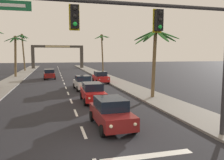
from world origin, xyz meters
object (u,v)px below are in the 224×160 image
object	(u,v)px
sedan_third_in_queue	(93,92)
sedan_parked_nearest_kerb	(101,77)
palm_left_farthest	(23,45)
town_gateway_arch	(58,53)
palm_right_second	(155,45)
sedan_lead_at_stop_bar	(111,112)
palm_right_farthest	(102,45)
sedan_fifth_in_queue	(83,83)
sedan_oncoming_far	(49,74)
traffic_signal_mast	(161,34)
palm_left_third	(15,49)

from	to	relation	value
sedan_third_in_queue	sedan_parked_nearest_kerb	bearing A→B (deg)	75.10
palm_left_farthest	town_gateway_arch	size ratio (longest dim) A/B	0.62
sedan_parked_nearest_kerb	palm_right_second	distance (m)	13.77
sedan_lead_at_stop_bar	palm_left_farthest	bearing A→B (deg)	102.24
town_gateway_arch	palm_right_farthest	bearing A→B (deg)	-70.72
sedan_fifth_in_queue	palm_left_farthest	distance (m)	35.36
sedan_third_in_queue	palm_right_farthest	world-z (taller)	palm_right_farthest
sedan_oncoming_far	palm_right_farthest	xyz separation A→B (m)	(10.44, 5.26, 5.23)
traffic_signal_mast	sedan_fifth_in_queue	distance (m)	17.78
sedan_fifth_in_queue	sedan_parked_nearest_kerb	size ratio (longest dim) A/B	1.01
traffic_signal_mast	sedan_fifth_in_queue	bearing A→B (deg)	94.34
sedan_parked_nearest_kerb	palm_right_second	bearing A→B (deg)	-78.81
palm_left_farthest	palm_right_farthest	size ratio (longest dim) A/B	1.12
sedan_lead_at_stop_bar	sedan_third_in_queue	size ratio (longest dim) A/B	1.00
palm_left_third	palm_left_farthest	bearing A→B (deg)	92.20
sedan_fifth_in_queue	sedan_third_in_queue	bearing A→B (deg)	-90.38
traffic_signal_mast	sedan_parked_nearest_kerb	size ratio (longest dim) A/B	2.51
sedan_third_in_queue	sedan_parked_nearest_kerb	world-z (taller)	same
sedan_fifth_in_queue	town_gateway_arch	bearing A→B (deg)	92.57
sedan_fifth_in_queue	palm_right_second	world-z (taller)	palm_right_second
traffic_signal_mast	palm_right_farthest	xyz separation A→B (m)	(5.09, 35.82, 1.01)
sedan_oncoming_far	palm_right_second	xyz separation A→B (m)	(9.97, -20.38, 4.21)
sedan_lead_at_stop_bar	sedan_fifth_in_queue	world-z (taller)	same
sedan_oncoming_far	palm_left_third	bearing A→B (deg)	144.10
sedan_oncoming_far	palm_right_second	size ratio (longest dim) A/B	0.67
sedan_third_in_queue	sedan_fifth_in_queue	distance (m)	7.10
sedan_third_in_queue	palm_right_farthest	size ratio (longest dim) A/B	0.54
palm_right_second	palm_right_farthest	world-z (taller)	palm_right_farthest
palm_left_third	palm_left_farthest	size ratio (longest dim) A/B	0.82
sedan_third_in_queue	sedan_lead_at_stop_bar	bearing A→B (deg)	-91.36
sedan_lead_at_stop_bar	palm_right_second	bearing A→B (deg)	49.30
palm_right_farthest	town_gateway_arch	size ratio (longest dim) A/B	0.55
sedan_parked_nearest_kerb	palm_right_second	world-z (taller)	palm_right_second
palm_left_third	sedan_fifth_in_queue	bearing A→B (deg)	-60.59
sedan_oncoming_far	sedan_lead_at_stop_bar	bearing A→B (deg)	-82.09
traffic_signal_mast	palm_left_third	size ratio (longest dim) A/B	1.48
sedan_lead_at_stop_bar	palm_left_farthest	world-z (taller)	palm_left_farthest
sedan_third_in_queue	palm_left_farthest	distance (m)	42.09
sedan_lead_at_stop_bar	palm_left_third	world-z (taller)	palm_left_third
palm_right_second	town_gateway_arch	bearing A→B (deg)	99.01
sedan_third_in_queue	town_gateway_arch	bearing A→B (deg)	92.15
traffic_signal_mast	palm_right_second	size ratio (longest dim) A/B	1.68
sedan_fifth_in_queue	town_gateway_arch	size ratio (longest dim) A/B	0.30
sedan_fifth_in_queue	palm_right_second	xyz separation A→B (m)	(5.93, -7.05, 4.21)
sedan_lead_at_stop_bar	sedan_fifth_in_queue	distance (m)	14.20
sedan_parked_nearest_kerb	palm_left_third	size ratio (longest dim) A/B	0.59
sedan_lead_at_stop_bar	sedan_fifth_in_queue	size ratio (longest dim) A/B	1.00
sedan_parked_nearest_kerb	sedan_oncoming_far	bearing A→B (deg)	134.65
traffic_signal_mast	sedan_oncoming_far	bearing A→B (deg)	99.93
sedan_fifth_in_queue	palm_left_third	distance (m)	20.63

